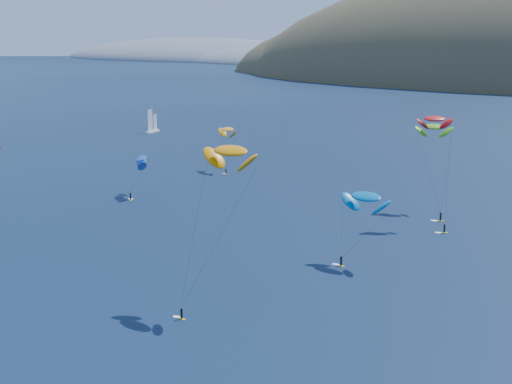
{
  "coord_description": "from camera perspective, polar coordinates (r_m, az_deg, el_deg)",
  "views": [
    {
      "loc": [
        54.14,
        -40.44,
        41.19
      ],
      "look_at": [
        -12.99,
        80.0,
        9.0
      ],
      "focal_mm": 50.0,
      "sensor_mm": 36.0,
      "label": 1
    }
  ],
  "objects": [
    {
      "name": "sailboat",
      "position": [
        285.95,
        -8.31,
        4.9
      ],
      "size": [
        8.29,
        7.22,
        10.52
      ],
      "rotation": [
        0.0,
        0.0,
        0.01
      ],
      "color": "white",
      "rests_on": "ground"
    },
    {
      "name": "kitesurfer_10",
      "position": [
        178.7,
        -9.15,
        2.64
      ],
      "size": [
        8.69,
        11.48,
        11.59
      ],
      "rotation": [
        0.0,
        0.0,
        -0.87
      ],
      "color": "yellow",
      "rests_on": "ground"
    },
    {
      "name": "kitesurfer_3",
      "position": [
        167.53,
        14.05,
        5.08
      ],
      "size": [
        10.69,
        14.67,
        21.1
      ],
      "rotation": [
        0.0,
        0.0,
        0.34
      ],
      "color": "yellow",
      "rests_on": "ground"
    },
    {
      "name": "kitesurfer_1",
      "position": [
        206.95,
        -2.3,
        5.02
      ],
      "size": [
        8.62,
        9.36,
        14.2
      ],
      "rotation": [
        0.0,
        0.0,
        -0.44
      ],
      "color": "yellow",
      "rests_on": "ground"
    },
    {
      "name": "kitesurfer_2",
      "position": [
        104.66,
        -2.07,
        3.31
      ],
      "size": [
        9.95,
        12.97,
        25.97
      ],
      "rotation": [
        0.0,
        0.0,
        -0.17
      ],
      "color": "yellow",
      "rests_on": "ground"
    },
    {
      "name": "kitesurfer_9",
      "position": [
        153.8,
        14.11,
        5.68
      ],
      "size": [
        9.77,
        10.59,
        24.36
      ],
      "rotation": [
        0.0,
        0.0,
        0.53
      ],
      "color": "yellow",
      "rests_on": "ground"
    },
    {
      "name": "headland",
      "position": [
        936.11,
        -3.2,
        10.39
      ],
      "size": [
        460.0,
        250.0,
        60.0
      ],
      "color": "slate",
      "rests_on": "ground"
    },
    {
      "name": "kitesurfer_5",
      "position": [
        126.47,
        8.78,
        -0.37
      ],
      "size": [
        9.89,
        7.68,
        14.57
      ],
      "rotation": [
        0.0,
        0.0,
        -0.21
      ],
      "color": "yellow",
      "rests_on": "ground"
    }
  ]
}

